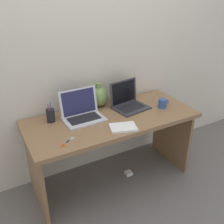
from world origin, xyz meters
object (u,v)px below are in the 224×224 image
at_px(green_vase, 99,96).
at_px(notebook_stack, 123,127).
at_px(laptop_right, 127,101).
at_px(laptop_left, 81,111).
at_px(pen_cup, 51,115).
at_px(power_brick, 128,173).
at_px(scissors, 65,143).
at_px(coffee_mug, 163,103).

height_order(green_vase, notebook_stack, green_vase).
bearing_deg(green_vase, laptop_right, -33.25).
height_order(laptop_left, pen_cup, laptop_left).
relative_size(laptop_right, pen_cup, 2.02).
height_order(notebook_stack, power_brick, notebook_stack).
xyz_separation_m(laptop_left, scissors, (-0.27, -0.33, -0.07)).
distance_m(pen_cup, power_brick, 1.06).
bearing_deg(scissors, laptop_right, 23.81).
bearing_deg(notebook_stack, pen_cup, 140.29).
distance_m(laptop_right, coffee_mug, 0.34).
relative_size(green_vase, coffee_mug, 2.00).
height_order(green_vase, coffee_mug, green_vase).
xyz_separation_m(laptop_left, pen_cup, (-0.26, 0.07, -0.01)).
bearing_deg(green_vase, pen_cup, -169.62).
xyz_separation_m(laptop_left, coffee_mug, (0.77, -0.17, -0.02)).
height_order(laptop_right, coffee_mug, laptop_right).
bearing_deg(laptop_left, power_brick, -17.07).
height_order(laptop_left, scissors, laptop_left).
bearing_deg(pen_cup, laptop_left, -14.23).
distance_m(notebook_stack, pen_cup, 0.64).
bearing_deg(coffee_mug, scissors, -171.55).
bearing_deg(power_brick, laptop_right, 70.76).
height_order(coffee_mug, pen_cup, pen_cup).
bearing_deg(power_brick, scissors, -164.60).
distance_m(laptop_right, scissors, 0.82).
bearing_deg(pen_cup, laptop_right, -4.76).
distance_m(notebook_stack, power_brick, 0.78).
bearing_deg(scissors, coffee_mug, 8.45).
height_order(laptop_left, coffee_mug, laptop_left).
relative_size(laptop_left, power_brick, 5.11).
bearing_deg(power_brick, coffee_mug, -6.56).
distance_m(coffee_mug, scissors, 1.05).
relative_size(scissors, power_brick, 1.97).
bearing_deg(notebook_stack, laptop_right, 53.62).
bearing_deg(coffee_mug, laptop_right, 148.67).
bearing_deg(pen_cup, green_vase, 10.38).
relative_size(notebook_stack, coffee_mug, 1.84).
bearing_deg(laptop_right, pen_cup, 175.24).
bearing_deg(laptop_right, notebook_stack, -126.38).
bearing_deg(pen_cup, coffee_mug, -12.99).
relative_size(coffee_mug, pen_cup, 0.67).
relative_size(pen_cup, power_brick, 2.51).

